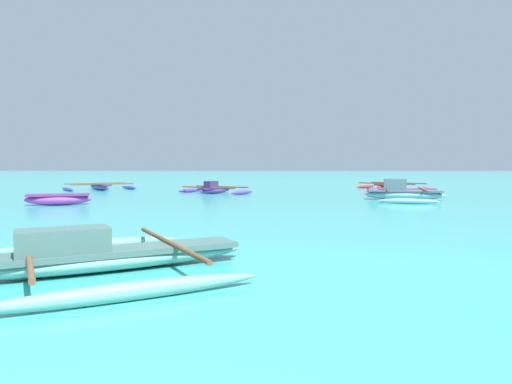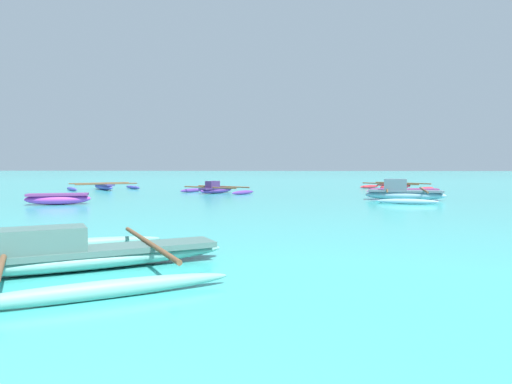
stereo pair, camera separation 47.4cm
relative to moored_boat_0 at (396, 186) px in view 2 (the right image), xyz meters
The scene contains 7 objects.
moored_boat_0 is the anchor object (origin of this frame).
moored_boat_1 5.03m from the moored_boat_0, 99.38° to the right, with size 3.61×0.76×0.29m.
moored_boat_2 11.26m from the moored_boat_0, 155.26° to the right, with size 4.00×3.38×0.64m.
moored_boat_3 17.45m from the moored_boat_0, behind, with size 4.44×4.20×0.40m.
moored_boat_4 19.06m from the moored_boat_0, 141.65° to the right, with size 2.36×1.37×0.41m.
moored_boat_5 23.91m from the moored_boat_0, 113.50° to the right, with size 4.27×4.39×0.61m.
moored_boat_6 9.08m from the moored_boat_0, 101.57° to the right, with size 3.25×4.41×0.88m.
Camera 2 is at (1.18, -1.26, 1.43)m, focal length 32.00 mm.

